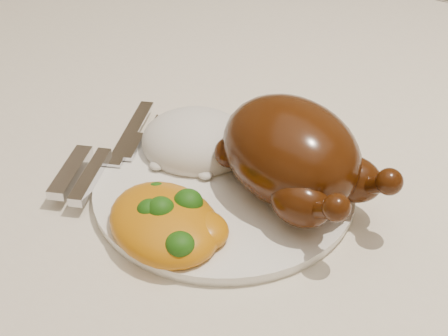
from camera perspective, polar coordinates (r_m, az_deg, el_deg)
The scene contains 7 objects.
dining_table at distance 0.73m, azimuth 10.07°, elevation -5.92°, with size 1.60×0.90×0.76m.
tablecloth at distance 0.68m, azimuth 10.69°, elevation -1.29°, with size 1.73×1.03×0.18m.
dinner_plate at distance 0.60m, azimuth 0.00°, elevation -1.96°, with size 0.25×0.25×0.01m, color white.
roast_chicken at distance 0.57m, azimuth 6.33°, elevation 1.31°, with size 0.20×0.16×0.09m.
rice_mound at distance 0.64m, azimuth -2.55°, elevation 2.40°, with size 0.14×0.13×0.06m.
mac_and_cheese at distance 0.54m, azimuth -5.09°, elevation -4.96°, with size 0.14×0.13×0.05m.
cutlery at distance 0.64m, azimuth -11.28°, elevation 0.70°, with size 0.08×0.19×0.01m.
Camera 1 is at (0.19, -0.52, 1.14)m, focal length 50.00 mm.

